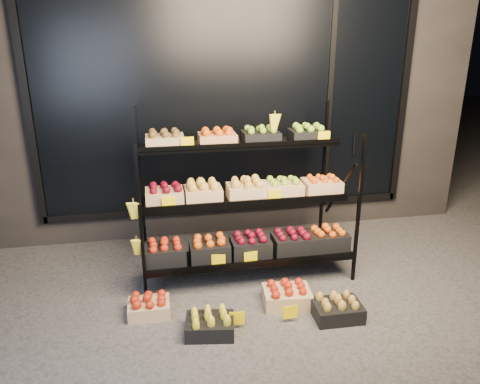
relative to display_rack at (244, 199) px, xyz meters
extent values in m
plane|color=#514F4C|center=(0.01, -0.60, -0.79)|extent=(24.00, 24.00, 0.00)
cube|color=#2D2826|center=(0.01, 2.00, 0.96)|extent=(6.00, 2.00, 3.50)
cube|color=black|center=(0.01, 0.98, 0.76)|extent=(4.20, 0.04, 2.40)
cube|color=black|center=(0.01, 0.96, -0.45)|extent=(4.30, 0.06, 0.08)
cube|color=black|center=(-2.14, 0.96, 0.76)|extent=(0.08, 0.06, 2.50)
cube|color=black|center=(2.16, 0.96, 0.76)|extent=(0.08, 0.06, 2.50)
cube|color=black|center=(1.21, 0.96, 0.76)|extent=(0.06, 0.06, 2.50)
cylinder|color=black|center=(1.56, 0.93, 0.26)|extent=(0.02, 0.02, 0.25)
cube|color=black|center=(-1.01, -0.42, -0.04)|extent=(0.03, 0.03, 1.50)
cube|color=black|center=(1.04, -0.42, -0.04)|extent=(0.03, 0.03, 1.50)
cube|color=black|center=(-1.01, 0.55, 0.04)|extent=(0.03, 0.03, 1.66)
cube|color=black|center=(1.04, 0.55, 0.04)|extent=(0.03, 0.03, 1.66)
cube|color=black|center=(0.01, -0.25, -0.52)|extent=(2.05, 0.42, 0.03)
cube|color=black|center=(0.01, -0.45, -0.49)|extent=(2.05, 0.02, 0.05)
cube|color=black|center=(0.01, 0.05, -0.02)|extent=(2.05, 0.40, 0.03)
cube|color=black|center=(0.01, -0.14, 0.01)|extent=(2.05, 0.02, 0.05)
cube|color=black|center=(0.01, 0.35, 0.48)|extent=(2.05, 0.40, 0.03)
cube|color=black|center=(0.01, 0.16, 0.51)|extent=(2.05, 0.02, 0.05)
cube|color=tan|center=(-0.75, 0.35, 0.55)|extent=(0.38, 0.28, 0.11)
ellipsoid|color=brown|center=(-0.75, 0.35, 0.63)|extent=(0.32, 0.24, 0.07)
cube|color=tan|center=(-0.21, 0.35, 0.55)|extent=(0.38, 0.28, 0.11)
ellipsoid|color=#D7510B|center=(-0.21, 0.35, 0.63)|extent=(0.32, 0.24, 0.07)
cube|color=black|center=(0.24, 0.35, 0.55)|extent=(0.38, 0.28, 0.11)
ellipsoid|color=#85B22C|center=(0.24, 0.35, 0.63)|extent=(0.32, 0.24, 0.07)
cube|color=black|center=(0.75, 0.35, 0.55)|extent=(0.38, 0.28, 0.11)
ellipsoid|color=#85B22C|center=(0.75, 0.35, 0.63)|extent=(0.32, 0.24, 0.07)
cube|color=tan|center=(-0.78, 0.05, 0.06)|extent=(0.38, 0.28, 0.14)
ellipsoid|color=#640716|center=(-0.78, 0.05, 0.16)|extent=(0.32, 0.24, 0.07)
cube|color=tan|center=(-0.41, 0.05, 0.06)|extent=(0.38, 0.28, 0.14)
ellipsoid|color=gold|center=(-0.41, 0.05, 0.16)|extent=(0.32, 0.24, 0.07)
cube|color=tan|center=(0.03, 0.05, 0.06)|extent=(0.38, 0.28, 0.14)
ellipsoid|color=gold|center=(0.03, 0.05, 0.16)|extent=(0.32, 0.24, 0.07)
cube|color=tan|center=(0.41, 0.05, 0.06)|extent=(0.38, 0.28, 0.14)
ellipsoid|color=#85B22C|center=(0.41, 0.05, 0.16)|extent=(0.32, 0.24, 0.07)
cube|color=tan|center=(0.83, 0.05, 0.06)|extent=(0.38, 0.28, 0.14)
ellipsoid|color=#D7510B|center=(0.83, 0.05, 0.16)|extent=(0.32, 0.24, 0.07)
cube|color=black|center=(-0.81, -0.25, -0.42)|extent=(0.38, 0.28, 0.18)
ellipsoid|color=#B81A0D|center=(-0.81, -0.25, -0.30)|extent=(0.32, 0.24, 0.07)
cube|color=black|center=(-0.39, -0.25, -0.42)|extent=(0.38, 0.28, 0.18)
ellipsoid|color=#D7510B|center=(-0.39, -0.25, -0.30)|extent=(0.32, 0.24, 0.07)
cube|color=black|center=(0.01, -0.25, -0.42)|extent=(0.38, 0.28, 0.18)
ellipsoid|color=#640716|center=(0.01, -0.25, -0.30)|extent=(0.32, 0.24, 0.07)
cube|color=black|center=(0.44, -0.25, -0.42)|extent=(0.38, 0.28, 0.18)
ellipsoid|color=#640716|center=(0.44, -0.25, -0.30)|extent=(0.32, 0.24, 0.07)
cube|color=black|center=(0.81, -0.25, -0.42)|extent=(0.38, 0.28, 0.18)
ellipsoid|color=#D7510B|center=(0.81, -0.25, -0.30)|extent=(0.32, 0.24, 0.07)
ellipsoid|color=yellow|center=(-1.06, -0.40, 0.20)|extent=(0.14, 0.08, 0.22)
ellipsoid|color=yellow|center=(-1.06, -0.40, -0.15)|extent=(0.14, 0.08, 0.22)
ellipsoid|color=yellow|center=(0.36, 0.25, 0.81)|extent=(0.14, 0.08, 0.22)
cube|color=#F2CC00|center=(-0.75, -0.10, 0.05)|extent=(0.13, 0.01, 0.12)
cube|color=#F2CC00|center=(0.29, -0.10, 0.05)|extent=(0.13, 0.01, 0.12)
cube|color=#F2CC00|center=(0.88, 0.20, 0.55)|extent=(0.13, 0.01, 0.12)
cube|color=#F2CC00|center=(-0.53, 0.20, 0.55)|extent=(0.13, 0.01, 0.12)
cube|color=#F2CC00|center=(-0.33, -0.40, -0.45)|extent=(0.13, 0.01, 0.12)
cube|color=#F2CC00|center=(-0.02, -0.40, -0.45)|extent=(0.13, 0.01, 0.12)
cube|color=#F2CC00|center=(-0.26, -1.00, -0.73)|extent=(0.13, 0.01, 0.12)
cube|color=#F2CC00|center=(0.21, -1.00, -0.73)|extent=(0.13, 0.01, 0.12)
cube|color=tan|center=(-0.99, -0.65, -0.73)|extent=(0.37, 0.27, 0.12)
ellipsoid|color=#B81A0D|center=(-0.99, -0.65, -0.63)|extent=(0.31, 0.23, 0.07)
cube|color=black|center=(-0.50, -1.03, -0.72)|extent=(0.44, 0.35, 0.14)
ellipsoid|color=yellow|center=(-0.50, -1.03, -0.62)|extent=(0.37, 0.30, 0.07)
cube|color=tan|center=(0.26, -0.72, -0.71)|extent=(0.46, 0.36, 0.15)
ellipsoid|color=#B81A0D|center=(0.26, -0.72, -0.61)|extent=(0.38, 0.30, 0.07)
cube|color=black|center=(0.63, -1.01, -0.72)|extent=(0.42, 0.31, 0.14)
ellipsoid|color=gold|center=(0.63, -1.01, -0.62)|extent=(0.35, 0.26, 0.07)
camera|label=1|loc=(-0.87, -4.30, 1.62)|focal=35.00mm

